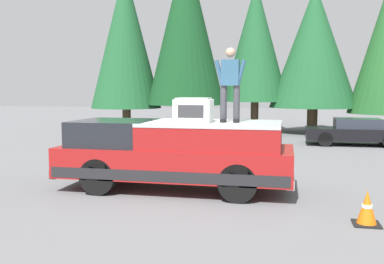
{
  "coord_description": "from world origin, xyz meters",
  "views": [
    {
      "loc": [
        -10.18,
        -2.1,
        2.4
      ],
      "look_at": [
        0.25,
        0.18,
        1.35
      ],
      "focal_mm": 40.56,
      "sensor_mm": 36.0,
      "label": 1
    }
  ],
  "objects_px": {
    "compressor_unit": "(194,110)",
    "traffic_cone": "(367,209)",
    "pickup_truck": "(176,154)",
    "parked_car_black": "(355,132)",
    "person_on_truck_bed": "(230,83)"
  },
  "relations": [
    {
      "from": "compressor_unit",
      "to": "parked_car_black",
      "type": "xyz_separation_m",
      "value": [
        9.87,
        -5.01,
        -1.35
      ]
    },
    {
      "from": "parked_car_black",
      "to": "traffic_cone",
      "type": "bearing_deg",
      "value": 172.74
    },
    {
      "from": "pickup_truck",
      "to": "parked_car_black",
      "type": "distance_m",
      "value": 11.16
    },
    {
      "from": "pickup_truck",
      "to": "traffic_cone",
      "type": "xyz_separation_m",
      "value": [
        -1.92,
        -4.0,
        -0.58
      ]
    },
    {
      "from": "compressor_unit",
      "to": "pickup_truck",
      "type": "bearing_deg",
      "value": 71.58
    },
    {
      "from": "compressor_unit",
      "to": "traffic_cone",
      "type": "bearing_deg",
      "value": -116.51
    },
    {
      "from": "pickup_truck",
      "to": "traffic_cone",
      "type": "distance_m",
      "value": 4.48
    },
    {
      "from": "parked_car_black",
      "to": "traffic_cone",
      "type": "distance_m",
      "value": 11.73
    },
    {
      "from": "pickup_truck",
      "to": "person_on_truck_bed",
      "type": "xyz_separation_m",
      "value": [
        -0.06,
        -1.3,
        1.68
      ]
    },
    {
      "from": "parked_car_black",
      "to": "compressor_unit",
      "type": "bearing_deg",
      "value": 153.08
    },
    {
      "from": "compressor_unit",
      "to": "parked_car_black",
      "type": "relative_size",
      "value": 0.2
    },
    {
      "from": "traffic_cone",
      "to": "pickup_truck",
      "type": "bearing_deg",
      "value": 64.4
    },
    {
      "from": "traffic_cone",
      "to": "person_on_truck_bed",
      "type": "bearing_deg",
      "value": 55.39
    },
    {
      "from": "pickup_truck",
      "to": "compressor_unit",
      "type": "xyz_separation_m",
      "value": [
        -0.16,
        -0.47,
        1.05
      ]
    },
    {
      "from": "pickup_truck",
      "to": "person_on_truck_bed",
      "type": "height_order",
      "value": "person_on_truck_bed"
    }
  ]
}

